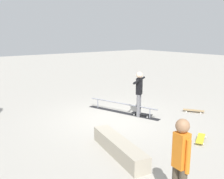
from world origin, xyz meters
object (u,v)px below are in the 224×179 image
Objects in this scene: bystander_orange_shirt at (180,161)px; loose_skateboard_natural at (194,110)px; skate_ledge at (119,147)px; loose_skateboard_yellow at (201,138)px; skater_main at (139,91)px; skateboard_main at (142,114)px; grind_rail at (122,108)px.

bystander_orange_shirt reaches higher than loose_skateboard_natural.
skate_ledge is 2.97× the size of loose_skateboard_natural.
skate_ledge reaches higher than loose_skateboard_natural.
skater_main is at bearing 58.92° from loose_skateboard_yellow.
skateboard_main and loose_skateboard_natural have the same top height.
grind_rail is 1.82× the size of bystander_orange_shirt.
loose_skateboard_natural is at bearing -55.10° from skater_main.
skater_main is at bearing -52.53° from skate_ledge.
loose_skateboard_yellow is at bearing 96.30° from loose_skateboard_natural.
skateboard_main is 1.02× the size of loose_skateboard_yellow.
skater_main is at bearing 177.67° from grind_rail.
loose_skateboard_yellow is (-2.73, 0.30, 0.00)m from skateboard_main.
grind_rail is 3.81× the size of skateboard_main.
grind_rail reaches higher than loose_skateboard_yellow.
skater_main reaches higher than skateboard_main.
skateboard_main is at bearing -54.43° from skate_ledge.
skateboard_main is (-0.77, -0.34, -0.10)m from grind_rail.
bystander_orange_shirt is 2.18× the size of loose_skateboard_natural.
grind_rail is 3.50m from loose_skateboard_yellow.
skate_ledge is 2.55m from loose_skateboard_yellow.
loose_skateboard_natural is at bearing -136.49° from skateboard_main.
grind_rail is at bearing 62.83° from loose_skateboard_yellow.
loose_skateboard_yellow is 2.88m from loose_skateboard_natural.
grind_rail is at bearing 2.85° from skateboard_main.
skate_ledge is 2.83× the size of skateboard_main.
skateboard_main and loose_skateboard_yellow have the same top height.
loose_skateboard_yellow is 1.02× the size of loose_skateboard_natural.
skater_main reaches higher than skate_ledge.
loose_skateboard_yellow is at bearing 152.64° from skateboard_main.
skater_main is 2.06× the size of skateboard_main.
skater_main is 2.47m from loose_skateboard_natural.
skater_main is at bearing 56.99° from skateboard_main.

